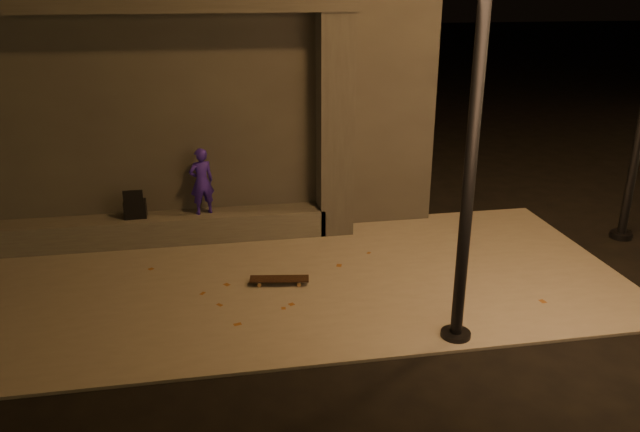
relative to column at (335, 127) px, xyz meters
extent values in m
plane|color=black|center=(-1.70, -3.75, -1.84)|extent=(120.00, 120.00, 0.00)
cube|color=slate|center=(-1.70, -1.75, -1.82)|extent=(11.00, 4.40, 0.04)
cube|color=#3D3A37|center=(-2.70, 2.75, 0.76)|extent=(9.00, 5.00, 5.20)
cube|color=#4E4C46|center=(-3.20, 0.00, -1.58)|extent=(6.00, 0.55, 0.45)
cube|color=#3D3A37|center=(0.00, 0.00, 0.00)|extent=(0.55, 0.55, 3.60)
cube|color=#3D3A37|center=(-2.20, 0.05, 1.94)|extent=(5.00, 0.70, 0.28)
imported|color=#2D189D|center=(-2.19, 0.00, -0.80)|extent=(0.46, 0.38, 1.10)
cube|color=black|center=(-3.28, 0.00, -1.21)|extent=(0.35, 0.23, 0.28)
cube|color=black|center=(-3.28, 0.00, -0.96)|extent=(0.31, 0.05, 0.20)
cube|color=black|center=(-1.17, -1.89, -1.72)|extent=(0.86, 0.34, 0.02)
cylinder|color=#B68349|center=(-0.89, -1.86, -1.77)|extent=(0.06, 0.04, 0.06)
cylinder|color=#B68349|center=(-0.91, -2.02, -1.77)|extent=(0.06, 0.04, 0.06)
cylinder|color=#B68349|center=(-1.43, -1.77, -1.77)|extent=(0.06, 0.04, 0.06)
cylinder|color=#B68349|center=(-1.46, -1.93, -1.77)|extent=(0.06, 0.04, 0.06)
cube|color=#99999E|center=(-0.90, -1.94, -1.74)|extent=(0.08, 0.18, 0.02)
cube|color=#99999E|center=(-1.45, -1.85, -1.74)|extent=(0.08, 0.18, 0.02)
cylinder|color=black|center=(0.77, -3.65, 1.76)|extent=(0.14, 0.14, 7.20)
cylinder|color=black|center=(0.77, -3.65, -1.79)|extent=(0.36, 0.36, 0.10)
cylinder|color=black|center=(4.73, -1.11, -1.79)|extent=(0.36, 0.36, 0.10)
camera|label=1|loc=(-2.01, -9.81, 2.22)|focal=35.00mm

